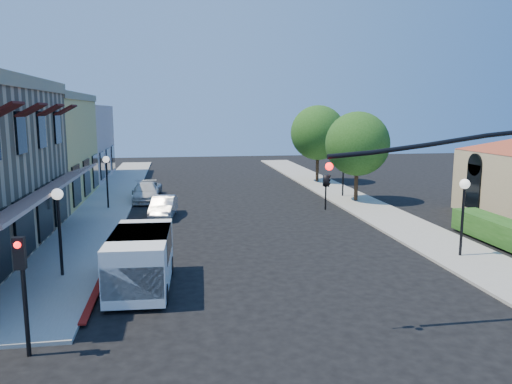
{
  "coord_description": "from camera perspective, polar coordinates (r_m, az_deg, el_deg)",
  "views": [
    {
      "loc": [
        -3.97,
        -11.84,
        6.52
      ],
      "look_at": [
        -0.14,
        11.83,
        2.6
      ],
      "focal_mm": 35.0,
      "sensor_mm": 36.0,
      "label": 1
    }
  ],
  "objects": [
    {
      "name": "yellow_stucco_building",
      "position": [
        39.65,
        -26.15,
        4.4
      ],
      "size": [
        10.0,
        12.0,
        7.6
      ],
      "primitive_type": "cube",
      "color": "tan",
      "rests_on": "ground"
    },
    {
      "name": "white_van",
      "position": [
        18.85,
        -13.06,
        -7.28
      ],
      "size": [
        2.3,
        4.86,
        2.11
      ],
      "color": "white",
      "rests_on": "ground"
    },
    {
      "name": "curb_red_strip",
      "position": [
        21.08,
        -16.92,
        -9.14
      ],
      "size": [
        0.25,
        10.0,
        0.06
      ],
      "primitive_type": "cube",
      "color": "maroon",
      "rests_on": "ground"
    },
    {
      "name": "lamppost_left_far",
      "position": [
        34.35,
        -16.72,
        2.57
      ],
      "size": [
        0.44,
        0.44,
        3.57
      ],
      "color": "black",
      "rests_on": "ground"
    },
    {
      "name": "lamppost_right_near",
      "position": [
        23.74,
        22.66,
        -0.61
      ],
      "size": [
        0.44,
        0.44,
        3.57
      ],
      "color": "black",
      "rests_on": "ground"
    },
    {
      "name": "hedge",
      "position": [
        26.88,
        27.01,
        -5.79
      ],
      "size": [
        1.4,
        8.0,
        1.1
      ],
      "primitive_type": "cube",
      "color": "#1E4C15",
      "rests_on": "ground"
    },
    {
      "name": "parked_car_c",
      "position": [
        37.07,
        -12.52,
        -0.02
      ],
      "size": [
        2.0,
        4.65,
        1.33
      ],
      "primitive_type": "imported",
      "rotation": [
        0.0,
        0.0,
        0.03
      ],
      "color": "silver",
      "rests_on": "ground"
    },
    {
      "name": "parked_car_b",
      "position": [
        31.4,
        -10.54,
        -1.66
      ],
      "size": [
        1.79,
        4.02,
        1.28
      ],
      "primitive_type": "imported",
      "rotation": [
        0.0,
        0.0,
        -0.11
      ],
      "color": "#ABACB0",
      "rests_on": "ground"
    },
    {
      "name": "sidewalk_right",
      "position": [
        41.38,
        8.84,
        0.19
      ],
      "size": [
        3.5,
        50.0,
        0.12
      ],
      "primitive_type": "cube",
      "color": "#99978B",
      "rests_on": "ground"
    },
    {
      "name": "sidewalk_left",
      "position": [
        39.66,
        -15.98,
        -0.45
      ],
      "size": [
        3.5,
        50.0,
        0.12
      ],
      "primitive_type": "cube",
      "color": "#99978B",
      "rests_on": "ground"
    },
    {
      "name": "secondary_signal",
      "position": [
        14.47,
        -25.2,
        -8.5
      ],
      "size": [
        0.28,
        0.42,
        3.32
      ],
      "color": "black",
      "rests_on": "ground"
    },
    {
      "name": "lamppost_left_near",
      "position": [
        20.7,
        -21.67,
        -1.91
      ],
      "size": [
        0.44,
        0.44,
        3.57
      ],
      "color": "black",
      "rests_on": "ground"
    },
    {
      "name": "parked_car_a",
      "position": [
        20.27,
        -15.23,
        -8.08
      ],
      "size": [
        1.67,
        3.52,
        1.16
      ],
      "primitive_type": "imported",
      "rotation": [
        0.0,
        0.0,
        0.09
      ],
      "color": "black",
      "rests_on": "ground"
    },
    {
      "name": "street_tree_a",
      "position": [
        36.24,
        11.52,
        5.42
      ],
      "size": [
        4.56,
        4.56,
        6.48
      ],
      "color": "black",
      "rests_on": "ground"
    },
    {
      "name": "pink_stucco_building",
      "position": [
        51.24,
        -22.27,
        5.22
      ],
      "size": [
        10.0,
        12.0,
        7.0
      ],
      "primitive_type": "cube",
      "color": "beige",
      "rests_on": "ground"
    },
    {
      "name": "street_tree_b",
      "position": [
        45.7,
        7.1,
        6.74
      ],
      "size": [
        4.94,
        4.94,
        7.02
      ],
      "color": "black",
      "rests_on": "ground"
    },
    {
      "name": "parked_car_d",
      "position": [
        39.28,
        -12.33,
        0.3
      ],
      "size": [
        2.26,
        4.03,
        1.07
      ],
      "primitive_type": "imported",
      "rotation": [
        0.0,
        0.0,
        -0.13
      ],
      "color": "#A5A7AA",
      "rests_on": "ground"
    },
    {
      "name": "signal_mast_arm",
      "position": [
        16.74,
        26.9,
        -0.07
      ],
      "size": [
        8.01,
        0.39,
        6.0
      ],
      "color": "black",
      "rests_on": "ground"
    },
    {
      "name": "lamppost_right_far",
      "position": [
        38.13,
        9.97,
        3.45
      ],
      "size": [
        0.44,
        0.44,
        3.57
      ],
      "color": "black",
      "rests_on": "ground"
    },
    {
      "name": "ground",
      "position": [
        14.08,
        8.74,
        -18.39
      ],
      "size": [
        120.0,
        120.0,
        0.0
      ],
      "primitive_type": "plane",
      "color": "black",
      "rests_on": "ground"
    }
  ]
}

